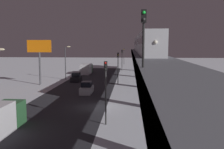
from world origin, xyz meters
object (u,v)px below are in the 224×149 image
subway_train (143,44)px  traffic_light_far (122,57)px  sedan_silver (87,88)px  traffic_light_mid (118,64)px  sedan_black (76,78)px  traffic_light_distant (124,54)px  traffic_light_near (106,84)px  commercial_billboard (39,51)px  rail_signal (144,28)px  delivery_van (86,69)px

subway_train → traffic_light_far: (5.28, -19.37, -4.01)m
sedan_silver → traffic_light_mid: 11.50m
sedan_black → traffic_light_distant: 49.50m
traffic_light_near → commercial_billboard: bearing=-57.1°
sedan_black → traffic_light_near: 30.57m
rail_signal → traffic_light_far: 58.56m
commercial_billboard → rail_signal: bearing=121.6°
rail_signal → delivery_van: size_ratio=0.54×
subway_train → traffic_light_mid: size_ratio=8.67×
subway_train → rail_signal: (1.98, 38.89, 0.95)m
sedan_silver → commercial_billboard: 14.74m
traffic_light_far → traffic_light_distant: (0.00, -25.81, 0.00)m
rail_signal → traffic_light_mid: bearing=-84.2°
traffic_light_near → traffic_light_distant: same height
sedan_black → traffic_light_mid: bearing=161.5°
traffic_light_distant → rail_signal: bearing=92.2°
traffic_light_mid → commercial_billboard: (15.49, 1.89, 2.63)m
subway_train → traffic_light_mid: 9.24m
sedan_black → traffic_light_near: bearing=107.8°
subway_train → traffic_light_far: subway_train is taller
rail_signal → delivery_van: (12.80, -49.82, -7.81)m
rail_signal → traffic_light_near: size_ratio=0.62×
traffic_light_mid → commercial_billboard: commercial_billboard is taller
traffic_light_near → traffic_light_far: size_ratio=1.00×
traffic_light_near → traffic_light_mid: bearing=-90.0°
sedan_silver → traffic_light_near: bearing=-73.5°
delivery_van → traffic_light_distant: size_ratio=1.16×
sedan_black → rail_signal: bearing=109.5°
rail_signal → sedan_silver: bearing=-70.4°
traffic_light_near → traffic_light_distant: size_ratio=1.00×
subway_train → traffic_light_near: size_ratio=8.67×
subway_train → commercial_billboard: bearing=21.9°
delivery_van → traffic_light_far: (-9.50, -8.44, 2.85)m
subway_train → sedan_silver: bearing=58.6°
commercial_billboard → traffic_light_far: bearing=-119.2°
rail_signal → sedan_silver: 25.32m
subway_train → traffic_light_mid: subway_train is taller
sedan_black → traffic_light_distant: traffic_light_distant is taller
traffic_light_mid → traffic_light_distant: bearing=-90.0°
sedan_silver → traffic_light_far: traffic_light_far is taller
delivery_van → sedan_black: bearing=90.8°
subway_train → commercial_billboard: size_ratio=6.23×
subway_train → traffic_light_near: (5.28, 32.25, -4.01)m
subway_train → traffic_light_distant: subway_train is taller
traffic_light_near → traffic_light_distant: 77.42m
rail_signal → traffic_light_mid: rail_signal is taller
traffic_light_near → traffic_light_mid: same height
traffic_light_near → traffic_light_far: bearing=-90.0°
subway_train → sedan_black: bearing=12.9°
traffic_light_mid → subway_train: bearing=-129.3°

